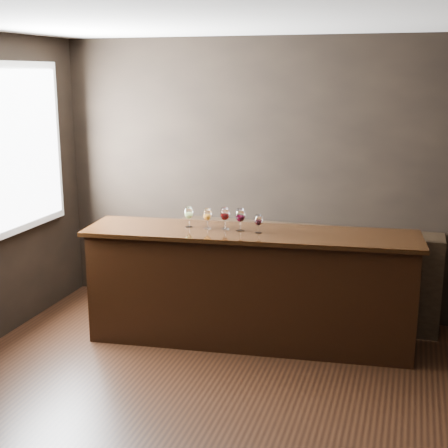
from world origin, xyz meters
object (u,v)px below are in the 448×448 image
(glass_amber, at_px, (207,215))
(glass_red_c, at_px, (259,221))
(back_bar_shelf, at_px, (303,274))
(glass_red_a, at_px, (225,215))
(bar_counter, at_px, (250,289))
(glass_red_b, at_px, (240,216))
(glass_white, at_px, (189,213))

(glass_amber, distance_m, glass_red_c, 0.49)
(glass_amber, xyz_separation_m, glass_red_c, (0.49, -0.03, -0.01))
(back_bar_shelf, bearing_deg, glass_red_c, -111.66)
(back_bar_shelf, height_order, glass_red_a, glass_red_a)
(bar_counter, bearing_deg, glass_amber, 175.41)
(glass_amber, height_order, glass_red_b, glass_red_b)
(glass_red_a, bearing_deg, bar_counter, -4.69)
(back_bar_shelf, distance_m, glass_red_b, 1.11)
(bar_counter, distance_m, glass_amber, 0.79)
(glass_white, relative_size, glass_red_a, 0.96)
(glass_red_b, bearing_deg, back_bar_shelf, 56.30)
(back_bar_shelf, distance_m, glass_red_c, 1.05)
(glass_white, relative_size, glass_red_c, 1.13)
(back_bar_shelf, distance_m, glass_red_a, 1.16)
(glass_red_a, bearing_deg, glass_amber, -169.72)
(back_bar_shelf, xyz_separation_m, glass_red_a, (-0.62, -0.67, 0.72))
(glass_red_c, bearing_deg, back_bar_shelf, 68.34)
(glass_amber, bearing_deg, back_bar_shelf, 41.92)
(bar_counter, xyz_separation_m, glass_amber, (-0.41, -0.01, 0.67))
(glass_red_b, bearing_deg, glass_white, 179.86)
(glass_red_b, bearing_deg, glass_red_c, -9.62)
(glass_amber, height_order, glass_red_c, glass_amber)
(glass_red_c, bearing_deg, glass_amber, 176.43)
(bar_counter, height_order, back_bar_shelf, bar_counter)
(back_bar_shelf, bearing_deg, glass_white, -143.90)
(glass_amber, height_order, glass_red_a, glass_red_a)
(glass_red_b, distance_m, glass_red_c, 0.18)
(back_bar_shelf, height_order, glass_amber, glass_amber)
(back_bar_shelf, height_order, glass_red_c, glass_red_c)
(back_bar_shelf, height_order, glass_red_b, glass_red_b)
(bar_counter, height_order, glass_amber, glass_amber)
(back_bar_shelf, distance_m, glass_amber, 1.26)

